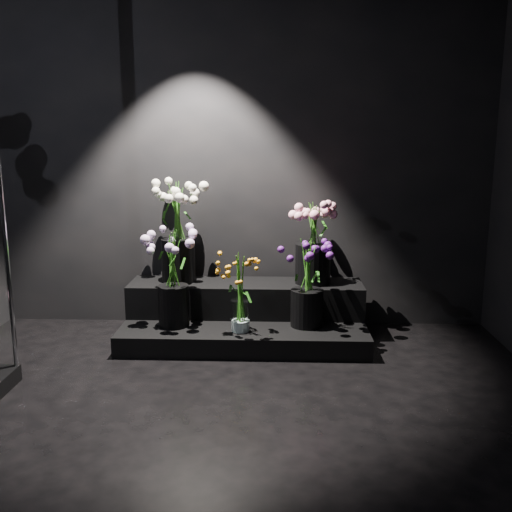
{
  "coord_description": "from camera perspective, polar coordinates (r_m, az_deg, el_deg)",
  "views": [
    {
      "loc": [
        0.29,
        -2.62,
        1.54
      ],
      "look_at": [
        0.15,
        1.2,
        0.74
      ],
      "focal_mm": 40.0,
      "sensor_mm": 36.0,
      "label": 1
    }
  ],
  "objects": [
    {
      "name": "floor",
      "position": [
        3.05,
        -3.79,
        -18.48
      ],
      "size": [
        4.0,
        4.0,
        0.0
      ],
      "primitive_type": "plane",
      "color": "black",
      "rests_on": "ground"
    },
    {
      "name": "wall_back",
      "position": [
        4.63,
        -1.46,
        10.12
      ],
      "size": [
        4.0,
        0.0,
        4.0
      ],
      "primitive_type": "plane",
      "rotation": [
        1.57,
        0.0,
        0.0
      ],
      "color": "black",
      "rests_on": "floor"
    },
    {
      "name": "wall_front",
      "position": [
        0.7,
        -22.49,
        -0.53
      ],
      "size": [
        4.0,
        0.0,
        4.0
      ],
      "primitive_type": "plane",
      "rotation": [
        -1.57,
        0.0,
        0.0
      ],
      "color": "black",
      "rests_on": "floor"
    },
    {
      "name": "display_riser",
      "position": [
        4.47,
        -1.09,
        -5.99
      ],
      "size": [
        1.84,
        0.82,
        0.41
      ],
      "color": "black",
      "rests_on": "floor"
    },
    {
      "name": "bouquet_orange_bells",
      "position": [
        4.09,
        -1.59,
        -3.71
      ],
      "size": [
        0.27,
        0.27,
        0.57
      ],
      "rotation": [
        0.0,
        0.0,
        0.12
      ],
      "color": "white",
      "rests_on": "display_riser"
    },
    {
      "name": "bouquet_lilac",
      "position": [
        4.23,
        -8.33,
        -1.49
      ],
      "size": [
        0.43,
        0.43,
        0.72
      ],
      "rotation": [
        0.0,
        0.0,
        -0.22
      ],
      "color": "black",
      "rests_on": "display_riser"
    },
    {
      "name": "bouquet_purple",
      "position": [
        4.21,
        5.15,
        -2.32
      ],
      "size": [
        0.31,
        0.31,
        0.67
      ],
      "rotation": [
        0.0,
        0.0,
        0.04
      ],
      "color": "black",
      "rests_on": "display_riser"
    },
    {
      "name": "bouquet_cream_roses",
      "position": [
        4.5,
        -7.85,
        2.98
      ],
      "size": [
        0.4,
        0.4,
        0.78
      ],
      "rotation": [
        0.0,
        0.0,
        0.04
      ],
      "color": "black",
      "rests_on": "display_riser"
    },
    {
      "name": "bouquet_pink_roses",
      "position": [
        4.45,
        5.77,
        1.85
      ],
      "size": [
        0.44,
        0.44,
        0.66
      ],
      "rotation": [
        0.0,
        0.0,
        0.26
      ],
      "color": "black",
      "rests_on": "display_riser"
    }
  ]
}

